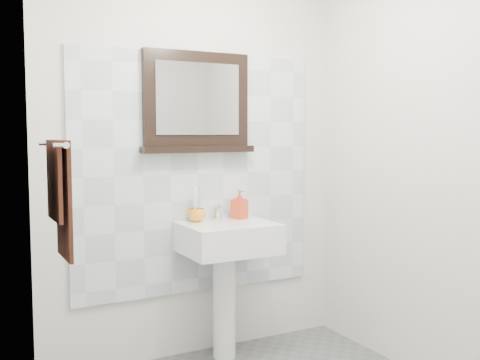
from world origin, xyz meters
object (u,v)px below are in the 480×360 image
Objects in this scene: pedestal_sink at (227,253)px; framed_mirror at (197,105)px; toothbrush_cup at (197,215)px; soap_dispenser at (240,204)px; hand_towel at (60,190)px.

framed_mirror is at bearing 121.99° from pedestal_sink.
soap_dispenser reaches higher than toothbrush_cup.
toothbrush_cup is 0.14× the size of framed_mirror.
toothbrush_cup is at bearing 139.05° from pedestal_sink.
soap_dispenser reaches higher than pedestal_sink.
hand_towel is at bearing -151.35° from toothbrush_cup.
soap_dispenser is at bearing -13.83° from framed_mirror.
toothbrush_cup is 0.30m from soap_dispenser.
soap_dispenser is 0.69m from framed_mirror.
hand_towel reaches higher than pedestal_sink.
hand_towel is (-1.05, -0.36, 0.47)m from pedestal_sink.
hand_towel is at bearing -160.84° from pedestal_sink.
soap_dispenser is at bearing 22.10° from hand_towel.
pedestal_sink is 5.29× the size of soap_dispenser.
pedestal_sink reaches higher than toothbrush_cup.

